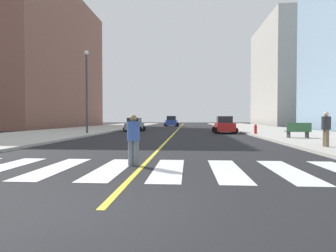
% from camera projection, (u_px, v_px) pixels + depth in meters
% --- Properties ---
extents(ground_plane, '(220.00, 220.00, 0.00)m').
position_uv_depth(ground_plane, '(100.00, 211.00, 4.90)').
color(ground_plane, black).
extents(sidewalk_kerb_east, '(10.00, 120.00, 0.15)m').
position_uv_depth(sidewalk_kerb_east, '(315.00, 136.00, 23.96)').
color(sidewalk_kerb_east, '#B2ADA3').
rests_on(sidewalk_kerb_east, ground).
extents(sidewalk_kerb_west, '(10.00, 120.00, 0.15)m').
position_uv_depth(sidewalk_kerb_west, '(37.00, 135.00, 25.72)').
color(sidewalk_kerb_west, '#B2ADA3').
rests_on(sidewalk_kerb_west, ground).
extents(crosswalk_paint, '(13.50, 4.00, 0.01)m').
position_uv_depth(crosswalk_paint, '(140.00, 169.00, 8.89)').
color(crosswalk_paint, silver).
rests_on(crosswalk_paint, ground).
extents(lane_divider_paint, '(0.16, 80.00, 0.01)m').
position_uv_depth(lane_divider_paint, '(179.00, 128.00, 44.78)').
color(lane_divider_paint, yellow).
rests_on(lane_divider_paint, ground).
extents(parking_garage_concrete, '(18.00, 24.00, 23.87)m').
position_uv_depth(parking_garage_concrete, '(301.00, 74.00, 66.42)').
color(parking_garage_concrete, '#B2ADA3').
rests_on(parking_garage_concrete, ground).
extents(low_rise_brick_west, '(16.00, 32.00, 24.26)m').
position_uv_depth(low_rise_brick_west, '(33.00, 61.00, 51.70)').
color(low_rise_brick_west, brown).
rests_on(low_rise_brick_west, ground).
extents(car_red_nearest, '(2.58, 4.11, 1.83)m').
position_uv_depth(car_red_nearest, '(224.00, 125.00, 30.67)').
color(car_red_nearest, red).
rests_on(car_red_nearest, ground).
extents(car_blue_second, '(2.93, 4.66, 2.07)m').
position_uv_depth(car_blue_second, '(172.00, 122.00, 56.67)').
color(car_blue_second, '#2D479E').
rests_on(car_blue_second, ground).
extents(car_gray_third, '(2.40, 3.78, 1.67)m').
position_uv_depth(car_gray_third, '(135.00, 125.00, 34.75)').
color(car_gray_third, slate).
rests_on(car_gray_third, ground).
extents(park_bench, '(1.81, 0.61, 1.12)m').
position_uv_depth(park_bench, '(298.00, 131.00, 21.14)').
color(park_bench, '#33603D').
rests_on(park_bench, sidewalk_kerb_east).
extents(pedestrian_crossing, '(0.42, 0.42, 1.72)m').
position_uv_depth(pedestrian_crossing, '(133.00, 138.00, 9.55)').
color(pedestrian_crossing, slate).
rests_on(pedestrian_crossing, ground).
extents(pedestrian_waiting_east, '(0.44, 0.44, 1.78)m').
position_uv_depth(pedestrian_waiting_east, '(326.00, 127.00, 14.43)').
color(pedestrian_waiting_east, brown).
rests_on(pedestrian_waiting_east, sidewalk_kerb_east).
extents(fire_hydrant, '(0.26, 0.26, 0.89)m').
position_uv_depth(fire_hydrant, '(256.00, 129.00, 26.52)').
color(fire_hydrant, red).
rests_on(fire_hydrant, sidewalk_kerb_east).
extents(street_lamp, '(0.44, 0.44, 8.12)m').
position_uv_depth(street_lamp, '(87.00, 85.00, 27.96)').
color(street_lamp, '#38383D').
rests_on(street_lamp, sidewalk_kerb_west).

